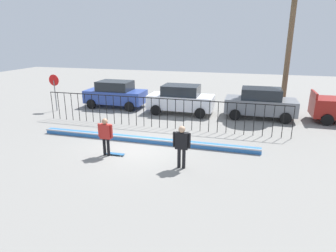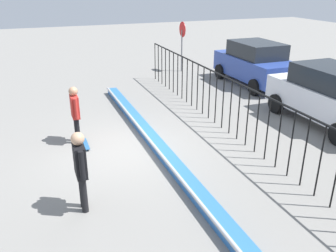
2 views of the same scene
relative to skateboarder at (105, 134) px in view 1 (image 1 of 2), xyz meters
The scene contains 10 objects.
ground_plane 1.86m from the skateboarder, 49.32° to the left, with size 60.00×60.00×0.00m, color gray.
bowl_coping_ledge 2.42m from the skateboarder, 63.15° to the left, with size 11.00×0.40×0.27m.
perimeter_fence 4.59m from the skateboarder, 77.18° to the left, with size 14.04×0.04×1.71m.
skateboarder is the anchor object (origin of this frame).
skateboard 1.02m from the skateboarder, 19.34° to the left, with size 0.80×0.20×0.07m.
camera_operator 3.44m from the skateboarder, ahead, with size 0.70×0.26×1.74m.
parked_car_blue 9.10m from the skateboarder, 112.83° to the left, with size 4.30×2.12×1.90m.
parked_car_white 8.05m from the skateboarder, 79.60° to the left, with size 4.30×2.12×1.90m.
parked_car_gray 10.43m from the skateboarder, 51.29° to the left, with size 4.30×2.12×1.90m.
stop_sign 9.47m from the skateboarder, 138.18° to the left, with size 0.76×0.07×2.50m.
Camera 1 is at (4.73, -11.78, 5.00)m, focal length 31.07 mm.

